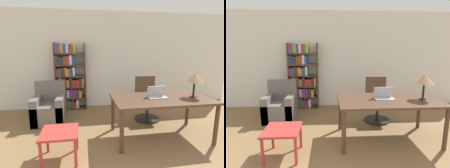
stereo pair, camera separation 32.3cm
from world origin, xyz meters
TOP-DOWN VIEW (x-y plane):
  - wall_back at (0.00, 4.53)m, footprint 8.00×0.06m
  - desk at (0.83, 2.42)m, footprint 1.80×0.98m
  - laptop at (0.76, 2.46)m, footprint 0.36×0.21m
  - table_lamp at (1.44, 2.37)m, footprint 0.34×0.34m
  - office_chair at (0.89, 3.33)m, footprint 0.58×0.58m
  - side_table_blue at (-0.95, 1.98)m, footprint 0.54×0.53m
  - armchair at (-1.38, 3.53)m, footprint 0.68×0.74m
  - bookshelf at (-0.98, 4.34)m, footprint 0.82×0.28m

SIDE VIEW (x-z plane):
  - armchair at x=-1.38m, z-range -0.15..0.76m
  - side_table_blue at x=-0.95m, z-range 0.16..0.62m
  - office_chair at x=0.89m, z-range -0.06..0.96m
  - desk at x=0.83m, z-range 0.30..1.07m
  - laptop at x=0.76m, z-range 0.71..0.93m
  - bookshelf at x=-0.98m, z-range -0.06..1.77m
  - table_lamp at x=1.44m, z-range 0.90..1.36m
  - wall_back at x=0.00m, z-range 0.00..2.70m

